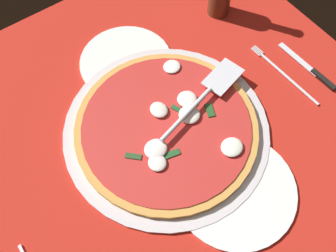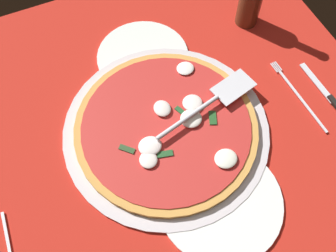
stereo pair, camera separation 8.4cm
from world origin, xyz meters
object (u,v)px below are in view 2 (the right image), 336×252
at_px(dinner_plate_left, 220,202).
at_px(pizza_server, 211,102).
at_px(pizza, 169,126).
at_px(place_setting_near, 313,97).
at_px(dinner_plate_right, 143,57).

bearing_deg(dinner_plate_left, pizza_server, -21.00).
xyz_separation_m(pizza, pizza_server, (0.01, -0.10, 0.02)).
relative_size(dinner_plate_left, place_setting_near, 1.17).
height_order(pizza, place_setting_near, pizza).
xyz_separation_m(pizza, place_setting_near, (-0.06, -0.35, -0.02)).
bearing_deg(pizza_server, dinner_plate_right, 96.67).
distance_m(pizza, pizza_server, 0.11).
bearing_deg(dinner_plate_left, pizza, 8.10).
height_order(dinner_plate_right, place_setting_near, place_setting_near).
xyz_separation_m(dinner_plate_left, dinner_plate_right, (0.41, 0.00, 0.00)).
height_order(dinner_plate_left, dinner_plate_right, same).
bearing_deg(dinner_plate_right, place_setting_near, -130.35).
distance_m(dinner_plate_right, place_setting_near, 0.42).
xyz_separation_m(dinner_plate_right, pizza, (-0.21, 0.03, 0.02)).
distance_m(dinner_plate_right, pizza, 0.22).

